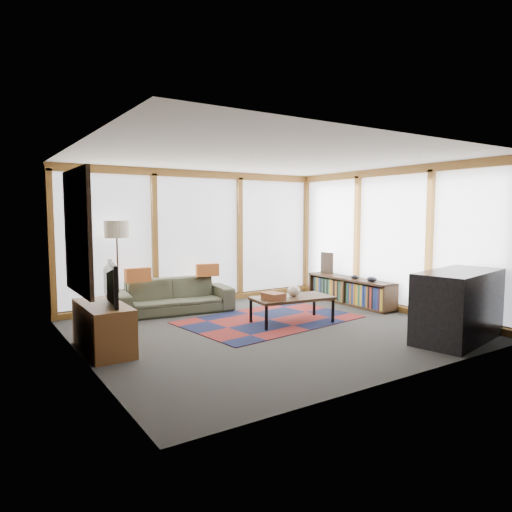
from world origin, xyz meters
TOP-DOWN VIEW (x-y plane):
  - ground at (0.00, 0.00)m, footprint 5.50×5.50m
  - room_envelope at (0.49, 0.56)m, footprint 5.52×5.02m
  - rug at (0.34, 0.50)m, footprint 3.04×2.16m
  - sofa at (-0.78, 1.92)m, footprint 2.16×1.07m
  - pillow_left at (-1.42, 1.92)m, footprint 0.44×0.15m
  - pillow_right at (-0.10, 1.92)m, footprint 0.44×0.22m
  - floor_lamp at (-1.72, 2.08)m, footprint 0.42×0.42m
  - coffee_table at (0.52, 0.13)m, footprint 1.36×0.81m
  - book_stack at (0.14, 0.11)m, footprint 0.29×0.35m
  - vase at (0.58, 0.16)m, footprint 0.22×0.22m
  - bookshelf at (2.43, 0.75)m, footprint 0.38×2.07m
  - bowl_a at (2.40, 0.17)m, footprint 0.22×0.22m
  - bowl_b at (2.40, 0.60)m, footprint 0.16×0.16m
  - shelf_picture at (2.54, 1.55)m, footprint 0.06×0.33m
  - tv_console at (-2.44, 0.27)m, footprint 0.51×1.23m
  - television at (-2.41, 0.25)m, footprint 0.29×0.93m
  - bar_counter at (1.87, -1.93)m, footprint 1.66×1.02m

SIDE VIEW (x-z plane):
  - ground at x=0.00m, z-range 0.00..0.00m
  - rug at x=0.34m, z-range 0.00..0.01m
  - coffee_table at x=0.52m, z-range 0.00..0.43m
  - bookshelf at x=2.43m, z-range 0.00..0.52m
  - sofa at x=-0.78m, z-range 0.00..0.61m
  - tv_console at x=-2.44m, z-range 0.00..0.62m
  - book_stack at x=0.14m, z-range 0.43..0.54m
  - bar_counter at x=1.87m, z-range 0.00..0.98m
  - vase at x=0.58m, z-range 0.43..0.61m
  - bowl_b at x=2.40m, z-range 0.52..0.59m
  - bowl_a at x=2.40m, z-range 0.52..0.61m
  - pillow_right at x=-0.10m, z-range 0.61..0.84m
  - pillow_left at x=-1.42m, z-range 0.61..0.85m
  - shelf_picture at x=2.54m, z-range 0.52..0.95m
  - floor_lamp at x=-1.72m, z-range 0.00..1.66m
  - television at x=-2.41m, z-range 0.62..1.15m
  - room_envelope at x=0.49m, z-range 0.23..2.85m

